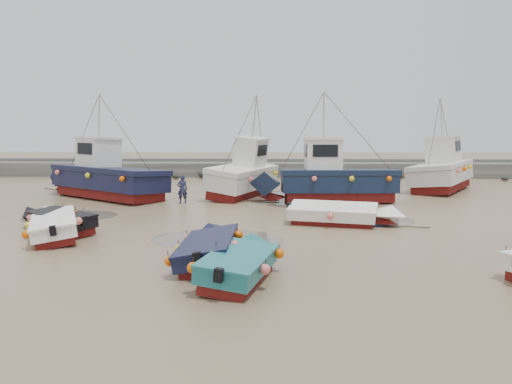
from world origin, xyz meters
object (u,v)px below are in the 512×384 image
dinghy_4 (58,218)px  cabin_boat_1 (245,173)px  cabin_boat_2 (328,178)px  dinghy_5 (341,212)px  dinghy_1 (213,244)px  dinghy_2 (241,260)px  person (183,203)px  cabin_boat_0 (102,176)px  cabin_boat_3 (445,170)px  dinghy_0 (55,222)px

dinghy_4 → cabin_boat_1: bearing=6.3°
dinghy_4 → cabin_boat_2: size_ratio=0.50×
dinghy_4 → dinghy_5: bearing=-42.0°
dinghy_1 → cabin_boat_1: 15.49m
cabin_boat_2 → dinghy_2: bearing=161.9°
cabin_boat_1 → person: cabin_boat_1 is taller
cabin_boat_0 → cabin_boat_3: (22.15, 4.32, 0.04)m
dinghy_2 → cabin_boat_0: size_ratio=0.55×
cabin_boat_0 → person: 5.93m
dinghy_2 → cabin_boat_1: bearing=106.5°
dinghy_5 → cabin_boat_0: (-13.49, 7.90, 0.76)m
dinghy_5 → cabin_boat_2: size_ratio=0.63×
cabin_boat_2 → cabin_boat_3: bearing=-59.1°
cabin_boat_3 → cabin_boat_0: bearing=-137.1°
dinghy_1 → dinghy_5: same height
cabin_boat_2 → person: size_ratio=6.07×
dinghy_1 → cabin_boat_3: size_ratio=0.67×
dinghy_4 → person: size_ratio=3.01×
dinghy_4 → dinghy_1: bearing=-82.8°
cabin_boat_3 → person: bearing=-126.9°
dinghy_0 → dinghy_1: (6.76, -3.56, 0.01)m
cabin_boat_0 → dinghy_1: bearing=-114.1°
cabin_boat_0 → cabin_boat_2: (13.59, -1.35, 0.05)m
cabin_boat_1 → dinghy_1: bearing=-69.4°
cabin_boat_2 → dinghy_4: bearing=122.3°
cabin_boat_0 → cabin_boat_1: size_ratio=1.08×
dinghy_0 → cabin_boat_3: 25.28m
cabin_boat_1 → cabin_boat_2: 5.61m
dinghy_5 → cabin_boat_0: 15.65m
dinghy_4 → cabin_boat_2: bearing=-16.0°
dinghy_5 → cabin_boat_2: cabin_boat_2 is taller
dinghy_1 → dinghy_2: bearing=-59.5°
dinghy_1 → cabin_boat_3: bearing=54.5°
dinghy_0 → cabin_boat_2: cabin_boat_2 is taller
cabin_boat_0 → cabin_boat_3: same height
cabin_boat_3 → person: size_ratio=5.67×
dinghy_0 → dinghy_4: 0.82m
dinghy_4 → dinghy_5: same height
dinghy_4 → cabin_boat_1: cabin_boat_1 is taller
dinghy_1 → dinghy_5: 7.98m
dinghy_0 → person: 9.11m
dinghy_1 → cabin_boat_1: cabin_boat_1 is taller
cabin_boat_1 → dinghy_4: bearing=-101.6°
dinghy_0 → dinghy_1: same height
dinghy_1 → dinghy_4: 8.24m
dinghy_2 → person: dinghy_2 is taller
dinghy_5 → cabin_boat_1: size_ratio=0.66×
dinghy_4 → cabin_boat_3: bearing=-16.6°
dinghy_0 → cabin_boat_0: bearing=75.6°
dinghy_1 → dinghy_4: same height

